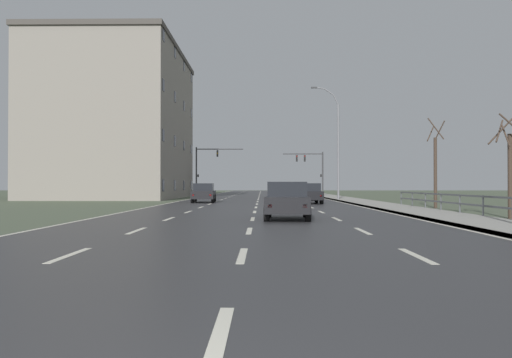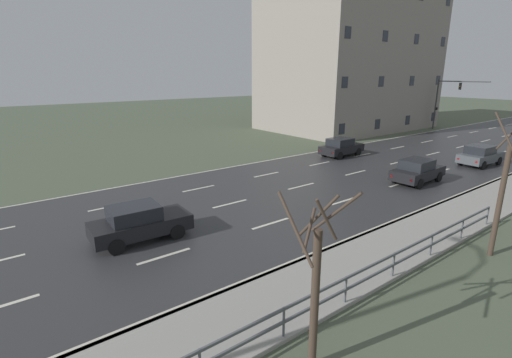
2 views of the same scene
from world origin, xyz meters
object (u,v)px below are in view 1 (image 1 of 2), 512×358
object	(u,v)px
car_near_right	(204,193)
brick_building	(118,124)
street_lamp_midground	(336,145)
traffic_signal_left	(205,163)
car_near_left	(308,193)
car_far_right	(305,192)
car_distant	(287,200)
traffic_signal_right	(312,166)

from	to	relation	value
car_near_right	brick_building	bearing A→B (deg)	125.83
street_lamp_midground	brick_building	distance (m)	24.45
street_lamp_midground	traffic_signal_left	size ratio (longest dim) A/B	1.74
traffic_signal_left	car_near_left	xyz separation A→B (m)	(10.70, -24.36, -3.34)
car_near_left	car_far_right	bearing A→B (deg)	84.92
traffic_signal_left	car_distant	world-z (taller)	traffic_signal_left
traffic_signal_left	car_near_left	size ratio (longest dim) A/B	1.49
traffic_signal_left	car_near_right	distance (m)	22.41
traffic_signal_left	car_distant	bearing A→B (deg)	-78.93
traffic_signal_left	car_near_left	world-z (taller)	traffic_signal_left
car_near_right	car_near_left	bearing A→B (deg)	-18.05
brick_building	traffic_signal_right	bearing A→B (deg)	17.70
car_far_right	car_near_right	size ratio (longest dim) A/B	1.00
car_distant	car_near_right	distance (m)	20.73
traffic_signal_right	car_near_right	size ratio (longest dim) A/B	1.33
street_lamp_midground	car_far_right	bearing A→B (deg)	-166.47
traffic_signal_left	brick_building	bearing A→B (deg)	-138.93
traffic_signal_left	car_near_left	bearing A→B (deg)	-66.28
traffic_signal_left	car_distant	size ratio (longest dim) A/B	1.48
traffic_signal_left	street_lamp_midground	bearing A→B (deg)	-47.20
car_far_right	brick_building	world-z (taller)	brick_building
brick_building	car_distant	bearing A→B (deg)	-63.48
traffic_signal_right	car_far_right	distance (m)	15.90
traffic_signal_right	car_far_right	xyz separation A→B (m)	(-2.27, -15.44, -3.04)
car_far_right	brick_building	xyz separation A→B (m)	(-19.97, 8.34, 7.39)
car_near_left	car_near_right	xyz separation A→B (m)	(-8.31, 2.33, 0.00)
car_distant	traffic_signal_left	bearing A→B (deg)	103.83
street_lamp_midground	car_near_right	size ratio (longest dim) A/B	2.59
car_near_right	street_lamp_midground	bearing A→B (deg)	27.25
car_near_left	brick_building	world-z (taller)	brick_building
car_far_right	car_near_right	distance (m)	10.56
street_lamp_midground	traffic_signal_left	xyz separation A→B (m)	(-14.19, 15.32, -1.12)
car_near_left	car_distant	size ratio (longest dim) A/B	1.00
car_far_right	car_distant	size ratio (longest dim) A/B	1.00
traffic_signal_right	car_near_left	size ratio (longest dim) A/B	1.33
traffic_signal_left	brick_building	distance (m)	12.44
car_near_right	car_far_right	bearing A→B (deg)	32.01
traffic_signal_left	car_near_right	xyz separation A→B (m)	(2.39, -22.03, -3.34)
car_distant	car_near_right	size ratio (longest dim) A/B	1.00
street_lamp_midground	car_near_left	size ratio (longest dim) A/B	2.59
car_near_left	car_near_right	distance (m)	8.63
street_lamp_midground	car_near_right	xyz separation A→B (m)	(-11.80, -6.70, -4.46)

